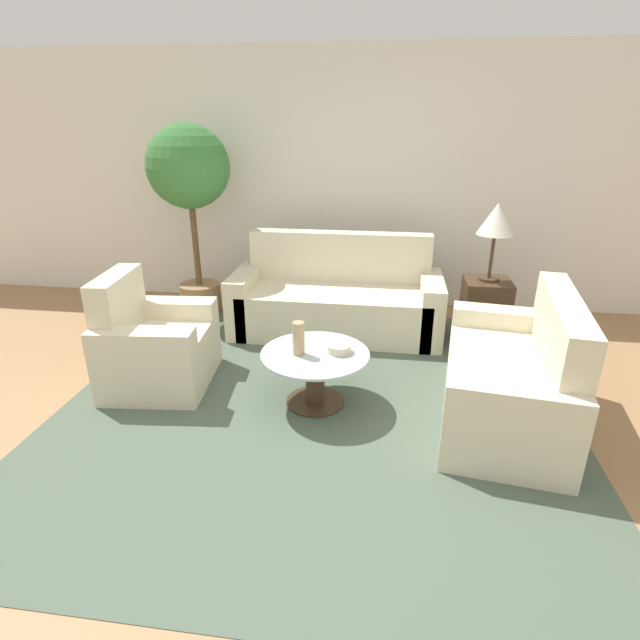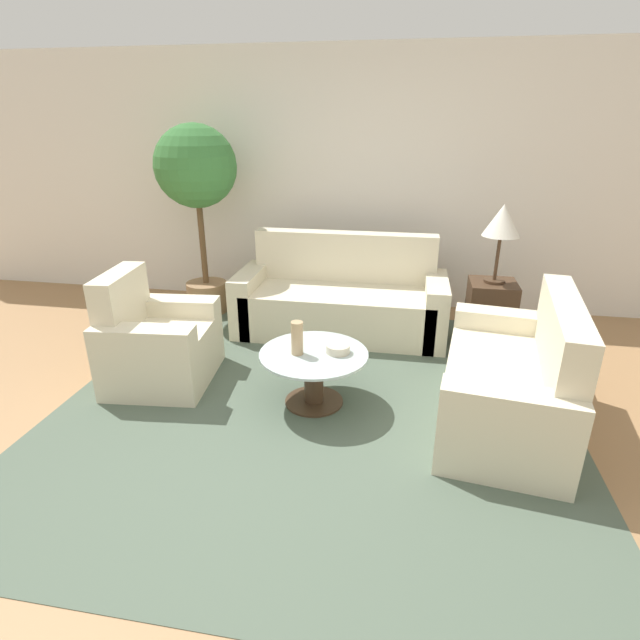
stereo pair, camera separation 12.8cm
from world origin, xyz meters
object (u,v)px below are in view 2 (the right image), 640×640
(sofa_main, at_px, (341,301))
(vase, at_px, (297,338))
(loveseat, at_px, (516,385))
(table_lamp, at_px, (502,223))
(armchair, at_px, (155,346))
(potted_plant, at_px, (197,181))
(coffee_table, at_px, (314,371))
(bowl, at_px, (338,349))

(sofa_main, distance_m, vase, 1.45)
(sofa_main, bearing_deg, vase, -94.62)
(loveseat, relative_size, table_lamp, 2.26)
(armchair, bearing_deg, potted_plant, 1.72)
(sofa_main, distance_m, coffee_table, 1.39)
(loveseat, distance_m, bowl, 1.21)
(table_lamp, xyz_separation_m, bowl, (-1.20, -1.24, -0.68))
(potted_plant, bearing_deg, vase, -50.85)
(potted_plant, bearing_deg, bowl, -44.38)
(sofa_main, height_order, table_lamp, table_lamp)
(armchair, height_order, vase, armchair)
(table_lamp, xyz_separation_m, vase, (-1.47, -1.31, -0.59))
(table_lamp, relative_size, bowl, 4.06)
(loveseat, relative_size, potted_plant, 0.81)
(coffee_table, xyz_separation_m, potted_plant, (-1.46, 1.63, 1.09))
(bowl, bearing_deg, loveseat, -2.35)
(potted_plant, bearing_deg, sofa_main, -9.31)
(loveseat, height_order, bowl, loveseat)
(potted_plant, bearing_deg, loveseat, -30.18)
(vase, relative_size, bowl, 1.44)
(sofa_main, bearing_deg, potted_plant, 170.69)
(sofa_main, xyz_separation_m, bowl, (0.16, -1.35, 0.14))
(potted_plant, distance_m, vase, 2.30)
(loveseat, xyz_separation_m, potted_plant, (-2.83, 1.64, 1.06))
(table_lamp, relative_size, vase, 2.82)
(coffee_table, relative_size, potted_plant, 0.41)
(bowl, bearing_deg, armchair, 175.86)
(coffee_table, xyz_separation_m, table_lamp, (1.36, 1.27, 0.85))
(armchair, bearing_deg, table_lamp, -72.06)
(vase, distance_m, bowl, 0.30)
(loveseat, bearing_deg, table_lamp, -172.12)
(armchair, distance_m, bowl, 1.46)
(table_lamp, xyz_separation_m, potted_plant, (-2.83, 0.36, 0.24))
(sofa_main, relative_size, loveseat, 1.28)
(armchair, height_order, coffee_table, armchair)
(sofa_main, height_order, armchair, sofa_main)
(armchair, distance_m, vase, 1.21)
(loveseat, xyz_separation_m, table_lamp, (-0.00, 1.29, 0.82))
(sofa_main, relative_size, bowl, 11.79)
(potted_plant, height_order, bowl, potted_plant)
(sofa_main, xyz_separation_m, vase, (-0.12, -1.42, 0.23))
(loveseat, bearing_deg, sofa_main, -128.18)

